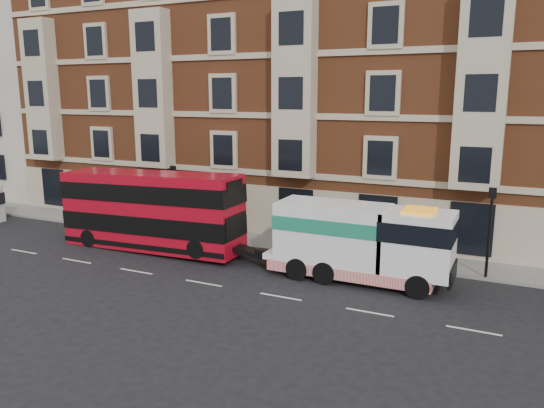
{
  "coord_description": "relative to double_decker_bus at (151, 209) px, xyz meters",
  "views": [
    {
      "loc": [
        13.06,
        -20.06,
        8.74
      ],
      "look_at": [
        1.69,
        4.0,
        3.22
      ],
      "focal_mm": 35.0,
      "sensor_mm": 36.0,
      "label": 1
    }
  ],
  "objects": [
    {
      "name": "victorian_terrace",
      "position": [
        6.16,
        11.52,
        7.71
      ],
      "size": [
        45.0,
        12.0,
        20.4
      ],
      "color": "brown",
      "rests_on": "ground"
    },
    {
      "name": "lamp_post_east",
      "position": [
        17.66,
        2.72,
        0.32
      ],
      "size": [
        0.35,
        0.15,
        4.35
      ],
      "color": "black",
      "rests_on": "sidewalk"
    },
    {
      "name": "cream_block",
      "position": [
        -24.34,
        10.52,
        5.99
      ],
      "size": [
        16.0,
        10.0,
        16.8
      ],
      "color": "beige",
      "rests_on": "ground"
    },
    {
      "name": "lamp_post_west",
      "position": [
        -0.34,
        2.72,
        0.32
      ],
      "size": [
        0.35,
        0.15,
        4.35
      ],
      "color": "black",
      "rests_on": "sidewalk"
    },
    {
      "name": "double_decker_bus",
      "position": [
        0.0,
        0.0,
        0.0
      ],
      "size": [
        10.98,
        2.52,
        4.45
      ],
      "color": "#B0091B",
      "rests_on": "ground"
    },
    {
      "name": "tow_truck",
      "position": [
        12.06,
        -0.0,
        -0.41
      ],
      "size": [
        8.79,
        2.6,
        3.66
      ],
      "color": "white",
      "rests_on": "ground"
    },
    {
      "name": "sidewalk",
      "position": [
        5.66,
        4.02,
        -2.28
      ],
      "size": [
        90.0,
        3.0,
        0.15
      ],
      "primitive_type": "cube",
      "color": "slate",
      "rests_on": "ground"
    },
    {
      "name": "ground",
      "position": [
        5.66,
        -3.48,
        -2.36
      ],
      "size": [
        120.0,
        120.0,
        0.0
      ],
      "primitive_type": "plane",
      "color": "black",
      "rests_on": "ground"
    },
    {
      "name": "pedestrian",
      "position": [
        -8.96,
        3.15,
        -1.29
      ],
      "size": [
        0.71,
        0.5,
        1.83
      ],
      "primitive_type": "imported",
      "rotation": [
        0.0,
        0.0,
        -0.1
      ],
      "color": "#1C2038",
      "rests_on": "sidewalk"
    }
  ]
}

